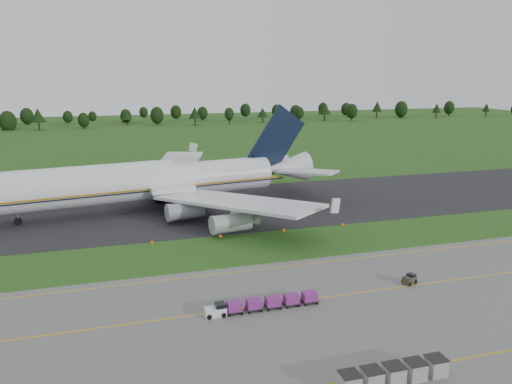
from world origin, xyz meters
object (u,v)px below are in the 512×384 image
object	(u,v)px
aircraft	(145,182)
uld_row	(394,374)
edge_markers	(253,233)
utility_cart	(409,280)
baggage_train	(261,304)

from	to	relation	value
aircraft	uld_row	xyz separation A→B (m)	(18.17, -72.07, -5.40)
edge_markers	aircraft	bearing A→B (deg)	127.04
aircraft	utility_cart	size ratio (longest dim) A/B	35.04
aircraft	edge_markers	bearing A→B (deg)	-52.96
utility_cart	edge_markers	distance (m)	32.06
baggage_train	edge_markers	world-z (taller)	baggage_train
uld_row	edge_markers	distance (m)	48.40
edge_markers	uld_row	bearing A→B (deg)	-89.64
baggage_train	utility_cart	size ratio (longest dim) A/B	6.56
baggage_train	edge_markers	size ratio (longest dim) A/B	0.40
baggage_train	utility_cart	distance (m)	23.02
utility_cart	aircraft	bearing A→B (deg)	122.67
uld_row	edge_markers	bearing A→B (deg)	90.36
uld_row	aircraft	bearing A→B (deg)	104.15
aircraft	edge_markers	size ratio (longest dim) A/B	2.12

